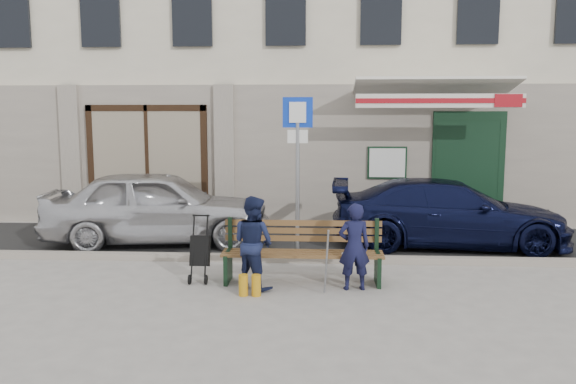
# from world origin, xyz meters

# --- Properties ---
(ground) EXTENTS (80.00, 80.00, 0.00)m
(ground) POSITION_xyz_m (0.00, 0.00, 0.00)
(ground) COLOR #9E9991
(ground) RESTS_ON ground
(asphalt_lane) EXTENTS (60.00, 3.20, 0.01)m
(asphalt_lane) POSITION_xyz_m (0.00, 3.10, 0.01)
(asphalt_lane) COLOR #282828
(asphalt_lane) RESTS_ON ground
(curb) EXTENTS (60.00, 0.18, 0.12)m
(curb) POSITION_xyz_m (0.00, 1.50, 0.06)
(curb) COLOR #9E9384
(curb) RESTS_ON ground
(building) EXTENTS (20.00, 8.27, 10.00)m
(building) POSITION_xyz_m (0.01, 8.45, 4.97)
(building) COLOR beige
(building) RESTS_ON ground
(car_silver) EXTENTS (4.51, 2.29, 1.47)m
(car_silver) POSITION_xyz_m (-2.37, 2.79, 0.74)
(car_silver) COLOR silver
(car_silver) RESTS_ON ground
(car_navy) EXTENTS (4.53, 2.03, 1.29)m
(car_navy) POSITION_xyz_m (3.25, 2.88, 0.64)
(car_navy) COLOR black
(car_navy) RESTS_ON ground
(parking_sign) EXTENTS (0.52, 0.08, 2.81)m
(parking_sign) POSITION_xyz_m (0.39, 1.90, 1.90)
(parking_sign) COLOR gray
(parking_sign) RESTS_ON ground
(bench) EXTENTS (2.40, 1.17, 0.98)m
(bench) POSITION_xyz_m (0.49, 0.30, 0.46)
(bench) COLOR brown
(bench) RESTS_ON ground
(man) EXTENTS (0.50, 0.37, 1.26)m
(man) POSITION_xyz_m (1.28, 0.01, 0.63)
(man) COLOR #121433
(man) RESTS_ON ground
(woman) EXTENTS (0.83, 0.80, 1.35)m
(woman) POSITION_xyz_m (-0.17, -0.00, 0.68)
(woman) COLOR #161D3D
(woman) RESTS_ON ground
(stroller) EXTENTS (0.29, 0.41, 0.99)m
(stroller) POSITION_xyz_m (-1.02, 0.32, 0.44)
(stroller) COLOR black
(stroller) RESTS_ON ground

